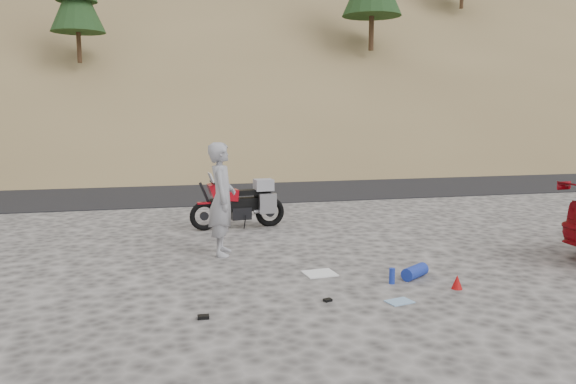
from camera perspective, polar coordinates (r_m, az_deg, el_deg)
name	(u,v)px	position (r m, az deg, el deg)	size (l,w,h in m)	color
ground	(241,262)	(9.17, -4.79, -7.13)	(140.00, 140.00, 0.00)	#403D3B
road	(200,188)	(17.96, -8.96, 0.41)	(120.00, 7.00, 0.05)	black
hillside	(168,6)	(50.38, -12.11, 18.00)	(120.00, 73.00, 46.72)	brown
motorcycle	(242,204)	(11.69, -4.67, -1.18)	(2.02, 0.70, 1.20)	black
man	(223,254)	(9.69, -6.62, -6.31)	(0.70, 0.46, 1.91)	#939298
gear_white_cloth	(320,273)	(8.53, 3.24, -8.25)	(0.46, 0.41, 0.02)	white
gear_blue_mat	(415,272)	(8.48, 12.77, -7.91)	(0.19, 0.19, 0.48)	#192F99
gear_bottle	(392,276)	(8.15, 10.52, -8.39)	(0.08, 0.08, 0.23)	#192F99
gear_funnel	(457,282)	(8.14, 16.80, -8.75)	(0.15, 0.15, 0.19)	#AA0B0B
gear_glove_a	(203,317)	(6.85, -8.60, -12.44)	(0.14, 0.10, 0.04)	black
gear_glove_b	(328,300)	(7.36, 4.05, -10.89)	(0.10, 0.08, 0.03)	black
gear_blue_cloth	(400,302)	(7.46, 11.26, -10.86)	(0.33, 0.24, 0.01)	#82A6C9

